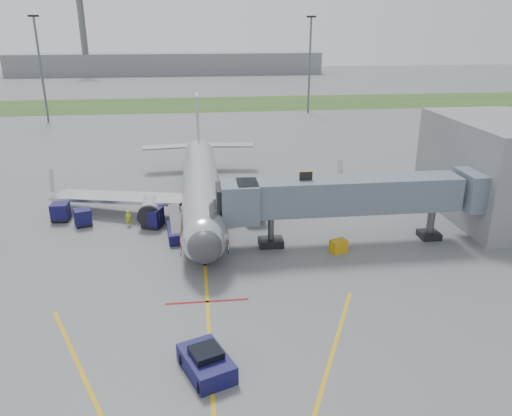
{
  "coord_description": "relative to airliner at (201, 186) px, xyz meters",
  "views": [
    {
      "loc": [
        -0.3,
        -35.62,
        18.91
      ],
      "look_at": [
        4.82,
        6.36,
        3.2
      ],
      "focal_mm": 35.0,
      "sensor_mm": 36.0,
      "label": 1
    }
  ],
  "objects": [
    {
      "name": "light_mast_left",
      "position": [
        -30.0,
        54.75,
        8.13
      ],
      "size": [
        2.0,
        0.44,
        20.4
      ],
      "color": "#595B60",
      "rests_on": "ground"
    },
    {
      "name": "baggage_cart_c",
      "position": [
        -11.79,
        -3.18,
        -1.78
      ],
      "size": [
        2.02,
        2.02,
        1.69
      ],
      "color": "#0D0D39",
      "rests_on": "ground"
    },
    {
      "name": "distant_terminal",
      "position": [
        -10.0,
        154.75,
        1.35
      ],
      "size": [
        120.0,
        14.0,
        8.0
      ],
      "primitive_type": "cube",
      "color": "slate",
      "rests_on": "ground"
    },
    {
      "name": "ground_power_cart",
      "position": [
        11.7,
        -12.25,
        -2.09
      ],
      "size": [
        1.65,
        1.37,
        1.13
      ],
      "color": "#C78F0B",
      "rests_on": "ground"
    },
    {
      "name": "baggage_cart_b",
      "position": [
        -14.3,
        -1.55,
        -1.71
      ],
      "size": [
        1.76,
        1.76,
        1.84
      ],
      "color": "#0D0D39",
      "rests_on": "ground"
    },
    {
      "name": "airliner",
      "position": [
        0.0,
        0.0,
        0.0
      ],
      "size": [
        32.1,
        35.67,
        10.25
      ],
      "color": "silver",
      "rests_on": "ground"
    },
    {
      "name": "grass_strip",
      "position": [
        -0.0,
        74.75,
        -2.64
      ],
      "size": [
        300.0,
        25.0,
        0.01
      ],
      "primitive_type": "cube",
      "color": "#2D4C1E",
      "rests_on": "ground"
    },
    {
      "name": "terminal",
      "position": [
        30.0,
        -5.25,
        2.35
      ],
      "size": [
        10.0,
        16.0,
        10.0
      ],
      "primitive_type": "cube",
      "color": "slate",
      "rests_on": "ground"
    },
    {
      "name": "apron_markings",
      "position": [
        -0.0,
        -22.65,
        -2.64
      ],
      "size": [
        21.52,
        50.0,
        0.01
      ],
      "color": "gold",
      "rests_on": "ground"
    },
    {
      "name": "ground",
      "position": [
        -0.0,
        -15.25,
        -2.65
      ],
      "size": [
        400.0,
        400.0,
        0.0
      ],
      "primitive_type": "plane",
      "color": "#565659",
      "rests_on": "ground"
    },
    {
      "name": "light_mast_right",
      "position": [
        25.0,
        59.75,
        8.13
      ],
      "size": [
        2.0,
        0.44,
        20.4
      ],
      "color": "#595B60",
      "rests_on": "ground"
    },
    {
      "name": "belt_loader",
      "position": [
        -2.51,
        -7.31,
        -2.06
      ],
      "size": [
        1.96,
        4.95,
        2.36
      ],
      "color": "#0D0D39",
      "rests_on": "ground"
    },
    {
      "name": "ramp_worker",
      "position": [
        -7.28,
        -3.78,
        -1.86
      ],
      "size": [
        0.66,
        0.53,
        1.57
      ],
      "primitive_type": "imported",
      "rotation": [
        0.0,
        0.0,
        0.29
      ],
      "color": "#C5D619",
      "rests_on": "ground"
    },
    {
      "name": "control_tower",
      "position": [
        -40.0,
        149.75,
        14.68
      ],
      "size": [
        4.0,
        4.0,
        30.0
      ],
      "color": "#595B60",
      "rests_on": "ground"
    },
    {
      "name": "jet_bridge",
      "position": [
        12.86,
        -10.25,
        1.82
      ],
      "size": [
        25.3,
        4.0,
        6.9
      ],
      "color": "slate",
      "rests_on": "ground"
    },
    {
      "name": "pushback_tug",
      "position": [
        -0.27,
        -27.01,
        -2.0
      ],
      "size": [
        3.49,
        4.3,
        1.55
      ],
      "color": "#0D0D39",
      "rests_on": "ground"
    },
    {
      "name": "baggage_cart_a",
      "position": [
        -4.89,
        -4.39,
        -1.65
      ],
      "size": [
        2.35,
        2.35,
        1.95
      ],
      "color": "#0D0D39",
      "rests_on": "ground"
    }
  ]
}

